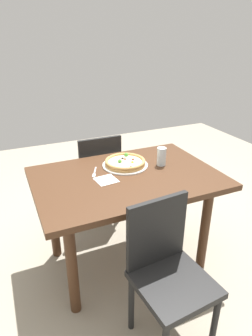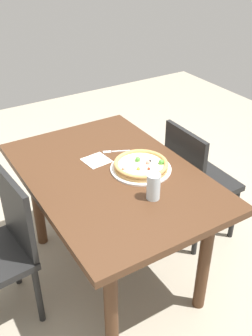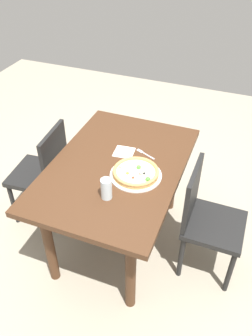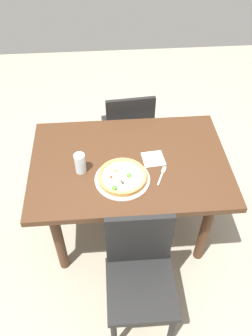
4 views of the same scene
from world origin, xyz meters
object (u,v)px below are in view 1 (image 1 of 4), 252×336
chair_near (97,174)px  chair_far (167,270)px  plate (125,165)px  drinking_glass (162,156)px  pizza (125,162)px  napkin (106,180)px  dining_table (127,189)px  fork (95,173)px

chair_near → chair_far: size_ratio=1.00×
plate → drinking_glass: (-0.26, 0.10, 0.06)m
pizza → napkin: 0.28m
dining_table → chair_far: size_ratio=1.49×
chair_far → fork: 0.85m
dining_table → napkin: (0.16, 0.01, 0.11)m
dining_table → pizza: bearing=-109.7°
drinking_glass → napkin: drinking_glass is taller
dining_table → napkin: bearing=2.7°
dining_table → plate: plate is taller
dining_table → chair_near: bearing=-89.2°
pizza → drinking_glass: size_ratio=2.21×
dining_table → drinking_glass: 0.37m
plate → fork: plate is taller
dining_table → chair_near: 0.68m
fork → plate: bearing=120.5°
chair_far → napkin: bearing=-84.7°
chair_near → dining_table: bearing=-88.7°
chair_far → drinking_glass: (-0.36, -0.72, 0.35)m
chair_far → pizza: (-0.10, -0.82, 0.31)m
chair_near → drinking_glass: 0.76m
drinking_glass → chair_far: bearing=63.4°
chair_near → pizza: size_ratio=2.85×
dining_table → plate: size_ratio=3.77×
chair_near → pizza: (-0.07, 0.49, 0.31)m
plate → napkin: bearing=37.8°
pizza → fork: pizza is taller
chair_near → napkin: bearing=-102.3°
plate → pizza: 0.03m
plate → napkin: 0.27m
pizza → fork: (0.25, 0.03, -0.03)m
fork → chair_near: bearing=-175.4°
drinking_glass → chair_near: bearing=-61.2°
pizza → plate: bearing=66.3°
napkin → pizza: bearing=-142.1°
drinking_glass → fork: bearing=-7.7°
pizza → napkin: bearing=37.9°
chair_near → napkin: chair_near is taller
dining_table → pizza: pizza is taller
chair_far → plate: chair_far is taller
chair_far → fork: size_ratio=5.55×
dining_table → drinking_glass: bearing=-168.5°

